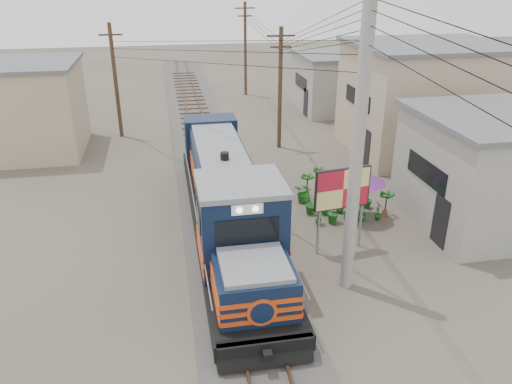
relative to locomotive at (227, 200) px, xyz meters
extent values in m
plane|color=#473F35|center=(0.00, -3.54, -1.65)|extent=(120.00, 120.00, 0.00)
cube|color=#595651|center=(0.00, 6.46, -1.57)|extent=(3.60, 70.00, 0.16)
cube|color=#51331E|center=(-0.54, 6.46, -1.39)|extent=(0.08, 70.00, 0.12)
cube|color=#51331E|center=(0.54, 6.46, -1.39)|extent=(0.08, 70.00, 0.12)
cube|color=black|center=(0.00, 0.05, -0.91)|extent=(2.73, 15.06, 0.52)
cube|color=black|center=(0.00, -4.66, -1.19)|extent=(2.07, 3.01, 0.61)
cube|color=black|center=(0.00, 4.76, -1.19)|extent=(2.07, 3.01, 0.61)
cube|color=black|center=(0.00, -5.79, -0.10)|extent=(2.24, 2.26, 1.41)
cube|color=black|center=(0.00, -3.43, 0.65)|extent=(2.68, 2.45, 2.92)
cube|color=slate|center=(0.00, -3.43, 2.15)|extent=(2.73, 2.57, 0.17)
cube|color=black|center=(0.00, -4.67, 1.17)|extent=(1.91, 0.06, 0.75)
cube|color=white|center=(0.00, -4.68, 1.87)|extent=(0.94, 0.06, 0.33)
cube|color=black|center=(0.00, 2.40, 0.27)|extent=(2.13, 9.23, 2.17)
cube|color=slate|center=(0.00, 2.40, 1.40)|extent=(1.91, 9.23, 0.17)
cube|color=#C83F12|center=(0.00, 0.05, -0.39)|extent=(2.77, 15.06, 0.13)
cube|color=#C83F12|center=(0.00, 0.05, -0.10)|extent=(2.77, 15.06, 0.13)
cube|color=#C83F12|center=(0.00, 0.05, 0.18)|extent=(2.77, 15.06, 0.13)
cylinder|color=#9E9B93|center=(3.50, -4.04, 3.35)|extent=(0.40, 0.40, 10.00)
cylinder|color=#4C3826|center=(4.50, 10.46, 1.85)|extent=(0.24, 0.24, 7.00)
cube|color=#4C3826|center=(4.50, 10.46, 4.85)|extent=(1.60, 0.10, 0.10)
cube|color=#4C3826|center=(4.50, 10.46, 4.25)|extent=(1.20, 0.10, 0.10)
cylinder|color=#4C3826|center=(4.80, 24.46, 2.10)|extent=(0.24, 0.24, 7.50)
cube|color=#4C3826|center=(4.80, 24.46, 5.35)|extent=(1.60, 0.10, 0.10)
cube|color=#4C3826|center=(4.80, 24.46, 4.75)|extent=(1.20, 0.10, 0.10)
cylinder|color=#4C3826|center=(-5.00, 14.46, 1.85)|extent=(0.24, 0.24, 7.00)
cube|color=#4C3826|center=(-5.00, 14.46, 4.85)|extent=(1.60, 0.10, 0.10)
cube|color=#4C3826|center=(-5.00, 14.46, 4.25)|extent=(1.20, 0.10, 0.10)
cube|color=gray|center=(11.50, -0.54, 0.60)|extent=(7.00, 6.00, 4.50)
cube|color=black|center=(7.98, -0.54, 0.83)|extent=(0.05, 3.00, 0.90)
cube|color=tan|center=(12.50, 8.46, 1.35)|extent=(8.00, 7.00, 6.00)
cube|color=slate|center=(12.50, 8.46, 4.45)|extent=(8.40, 7.35, 0.20)
cube|color=black|center=(8.48, 8.46, 1.65)|extent=(0.05, 3.50, 0.90)
cube|color=gray|center=(11.00, 18.46, 0.35)|extent=(6.00, 6.00, 4.00)
cube|color=slate|center=(11.00, 18.46, 2.45)|extent=(6.30, 6.30, 0.20)
cube|color=black|center=(7.98, 18.46, 0.55)|extent=(0.05, 3.00, 0.90)
cube|color=tan|center=(-10.00, 12.46, 0.85)|extent=(6.00, 6.00, 5.00)
cube|color=slate|center=(-10.00, 12.46, 3.45)|extent=(6.30, 6.30, 0.20)
cylinder|color=#99999E|center=(3.14, -1.86, -0.41)|extent=(0.10, 0.10, 2.48)
cylinder|color=#99999E|center=(4.90, -1.62, -0.41)|extent=(0.10, 0.10, 2.48)
cube|color=black|center=(4.02, -1.74, 0.93)|extent=(2.18, 0.42, 1.59)
cube|color=red|center=(4.02, -1.77, 0.93)|extent=(2.07, 0.36, 1.49)
cylinder|color=black|center=(5.85, 0.62, -1.60)|extent=(0.39, 0.39, 0.10)
cylinder|color=#99999E|center=(5.85, 0.62, -0.66)|extent=(0.05, 0.05, 1.97)
cone|color=#652571|center=(5.85, 0.62, 0.28)|extent=(2.21, 2.21, 0.49)
imported|color=black|center=(6.79, 3.54, -0.77)|extent=(0.77, 0.71, 1.76)
imported|color=#1B611D|center=(3.89, 0.43, -1.22)|extent=(0.51, 0.55, 0.86)
imported|color=#1B611D|center=(4.53, 0.46, -1.11)|extent=(0.59, 0.68, 1.08)
imported|color=#1B611D|center=(5.22, 0.44, -1.31)|extent=(0.67, 0.73, 0.67)
imported|color=#1B611D|center=(5.79, 0.43, -1.26)|extent=(0.60, 0.60, 0.78)
imported|color=#1B611D|center=(6.53, 0.32, -1.19)|extent=(0.33, 0.49, 0.92)
imported|color=#1B611D|center=(3.76, 1.38, -1.15)|extent=(0.59, 0.50, 0.99)
imported|color=#1B611D|center=(4.53, 1.29, -1.25)|extent=(0.92, 0.88, 0.80)
imported|color=#1B611D|center=(5.16, 1.31, -1.31)|extent=(0.54, 0.54, 0.68)
imported|color=#1B611D|center=(5.82, 1.55, -1.11)|extent=(0.67, 0.57, 1.08)
imported|color=#1B611D|center=(6.50, 1.51, -1.21)|extent=(0.61, 0.62, 0.87)
imported|color=#1B611D|center=(3.89, 2.64, -1.16)|extent=(1.17, 1.16, 0.98)
camera|label=1|loc=(-2.14, -17.51, 8.26)|focal=35.00mm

